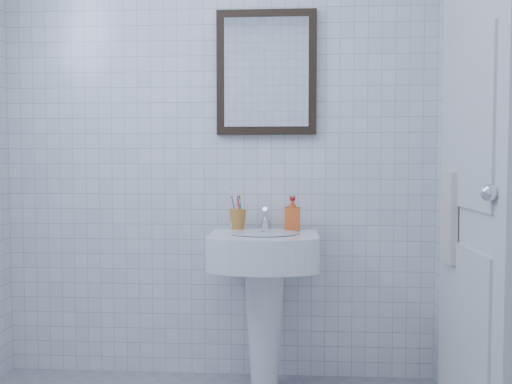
{
  "coord_description": "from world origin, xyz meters",
  "views": [
    {
      "loc": [
        0.38,
        -1.69,
        1.1
      ],
      "look_at": [
        0.22,
        0.86,
        0.97
      ],
      "focal_mm": 40.0,
      "sensor_mm": 36.0,
      "label": 1
    }
  ],
  "objects": [
    {
      "name": "wall_back",
      "position": [
        0.0,
        1.2,
        1.25
      ],
      "size": [
        2.2,
        0.02,
        2.5
      ],
      "primitive_type": "cube",
      "color": "white",
      "rests_on": "ground"
    },
    {
      "name": "washbasin",
      "position": [
        0.25,
        0.98,
        0.52
      ],
      "size": [
        0.51,
        0.37,
        0.78
      ],
      "color": "white",
      "rests_on": "ground"
    },
    {
      "name": "wall_mirror",
      "position": [
        0.25,
        1.18,
        1.55
      ],
      "size": [
        0.5,
        0.04,
        0.62
      ],
      "color": "black",
      "rests_on": "wall_back"
    },
    {
      "name": "soap_dispenser",
      "position": [
        0.38,
        1.08,
        0.85
      ],
      "size": [
        0.08,
        0.08,
        0.16
      ],
      "primitive_type": "imported",
      "rotation": [
        0.0,
        0.0,
        -0.06
      ],
      "color": "red",
      "rests_on": "washbasin"
    },
    {
      "name": "towel_ring",
      "position": [
        1.06,
        0.73,
        1.05
      ],
      "size": [
        0.01,
        0.18,
        0.18
      ],
      "primitive_type": "torus",
      "rotation": [
        0.0,
        1.57,
        0.0
      ],
      "color": "silver",
      "rests_on": "wall_right"
    },
    {
      "name": "hand_towel",
      "position": [
        1.04,
        0.73,
        0.87
      ],
      "size": [
        0.03,
        0.16,
        0.38
      ],
      "primitive_type": "cube",
      "color": "beige",
      "rests_on": "towel_ring"
    },
    {
      "name": "faucet",
      "position": [
        0.25,
        1.08,
        0.82
      ],
      "size": [
        0.05,
        0.1,
        0.12
      ],
      "color": "silver",
      "rests_on": "washbasin"
    },
    {
      "name": "toothbrush_cup",
      "position": [
        0.11,
        1.09,
        0.82
      ],
      "size": [
        0.09,
        0.09,
        0.1
      ],
      "primitive_type": null,
      "rotation": [
        0.0,
        0.0,
        -0.06
      ],
      "color": "#B9772C",
      "rests_on": "washbasin"
    },
    {
      "name": "bathroom_door",
      "position": [
        1.08,
        0.55,
        1.0
      ],
      "size": [
        0.04,
        0.8,
        2.0
      ],
      "primitive_type": "cube",
      "color": "silver",
      "rests_on": "ground"
    }
  ]
}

